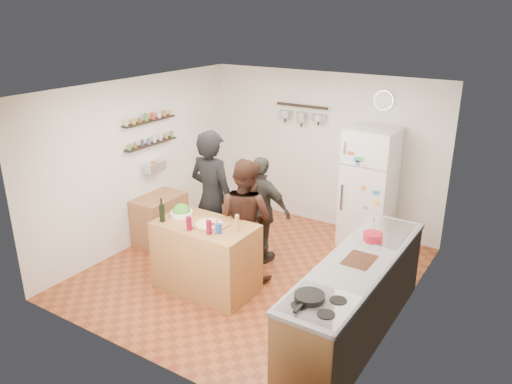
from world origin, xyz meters
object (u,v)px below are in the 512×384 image
Objects in this scene: counter_run at (355,299)px; wall_clock at (384,100)px; prep_island at (206,257)px; person_center at (245,219)px; person_back at (261,210)px; side_table at (160,219)px; pepper_mill at (237,224)px; salad_bowl at (182,213)px; person_left at (212,199)px; skillet at (309,297)px; red_bowl at (373,237)px; wine_bottle at (162,213)px; fridge at (369,187)px; salt_canister at (219,228)px.

wall_clock reaches higher than counter_run.
prep_island is 0.76× the size of person_center.
person_back is 1.72m from side_table.
counter_run is at bearing 2.01° from pepper_mill.
salad_bowl is 1.16m from person_back.
skillet is (2.22, -1.45, -0.02)m from person_left.
prep_island is 0.48× the size of counter_run.
pepper_mill is 0.60× the size of skillet.
salad_bowl is 0.11× the size of counter_run.
red_bowl is 0.75× the size of wall_clock.
wine_bottle is 0.99m from pepper_mill.
red_bowl is at bearing 88.08° from skillet.
side_table is at bearing -148.11° from fridge.
person_left reaches higher than prep_island.
side_table is (-0.97, 0.95, -0.65)m from wine_bottle.
person_center is 2.73m from wall_clock.
person_left is at bearing 146.81° from skillet.
wine_bottle is 0.13× the size of person_center.
person_left is 0.70m from person_back.
salt_canister is 3.22m from wall_clock.
wall_clock is at bearing 105.92° from counter_run.
prep_island is at bearing 122.18° from person_left.
wall_clock is at bearing 90.00° from fridge.
counter_run is 1.46× the size of fridge.
person_left is 1.28m from side_table.
pepper_mill is 0.09× the size of fridge.
person_left is (0.15, 0.83, -0.05)m from wine_bottle.
person_left is 0.59m from person_center.
wall_clock is at bearing -122.51° from person_back.
person_center is 0.48m from person_back.
pepper_mill is at bearing -177.99° from counter_run.
pepper_mill reaches higher than counter_run.
prep_island is 0.61m from salt_canister.
prep_island is 1.97m from counter_run.
pepper_mill is at bearing 117.36° from person_center.
person_left is at bearing -178.96° from red_bowl.
counter_run is at bearing -10.32° from side_table.
person_left is at bearing 119.80° from prep_island.
wine_bottle is 2.57m from red_bowl.
fridge is at bearing 111.77° from red_bowl.
counter_run is at bearing 3.01° from prep_island.
salad_bowl is 2.45m from skillet.
person_center is at bearing 47.35° from wine_bottle.
person_left is at bearing 82.76° from salad_bowl.
person_back is (0.52, 0.42, -0.20)m from person_left.
salt_canister is 0.06× the size of person_left.
person_back is 1.92× the size of side_table.
pepper_mill is 1.67m from skillet.
person_back is 0.58× the size of counter_run.
person_center is 5.78× the size of skillet.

